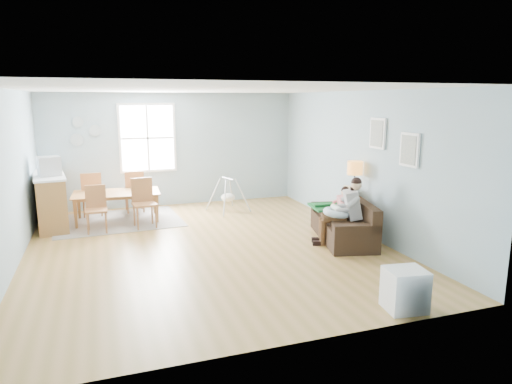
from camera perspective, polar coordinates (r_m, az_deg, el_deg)
name	(u,v)px	position (r m, az deg, el deg)	size (l,w,h in m)	color
room	(204,107)	(7.72, -6.48, 10.57)	(8.40, 9.40, 3.90)	olive
window	(148,138)	(11.08, -13.40, 6.58)	(1.32, 0.08, 1.62)	white
pictures	(393,141)	(8.01, 16.72, 6.10)	(0.05, 1.34, 0.74)	white
wall_plates	(83,132)	(11.03, -20.77, 7.07)	(0.67, 0.02, 0.66)	#95ADB3
sofa	(346,225)	(8.56, 11.13, -4.11)	(1.22, 2.00, 0.75)	black
green_throw	(334,206)	(9.06, 9.67, -1.79)	(0.86, 0.68, 0.04)	#155E28
beige_pillow	(349,198)	(8.97, 11.56, -0.74)	(0.12, 0.42, 0.42)	#C1B493
father	(344,209)	(8.18, 10.94, -2.08)	(0.91, 0.61, 1.21)	gray
nursing_pillow	(336,213)	(8.16, 9.99, -2.56)	(0.47, 0.47, 0.13)	silver
infant	(336,208)	(8.17, 9.93, -2.01)	(0.12, 0.32, 0.12)	silver
toddler	(340,203)	(8.61, 10.47, -1.40)	(0.52, 0.32, 0.78)	silver
floor_lamp	(355,174)	(8.72, 12.24, 2.18)	(0.28, 0.28, 1.41)	black
storage_cube	(404,290)	(5.96, 18.05, -11.54)	(0.52, 0.48, 0.52)	white
rug	(118,221)	(10.14, -16.85, -3.47)	(2.55, 1.94, 0.01)	gray
dining_table	(117,207)	(10.06, -16.95, -1.80)	(1.76, 0.98, 0.62)	brown
chair_sw	(96,206)	(9.37, -19.35, -1.64)	(0.42, 0.42, 0.91)	brown
chair_se	(143,199)	(9.46, -13.90, -0.87)	(0.49, 0.49, 0.99)	brown
chair_nw	(92,191)	(10.59, -19.86, 0.07)	(0.46, 0.46, 0.99)	brown
chair_ne	(134,189)	(10.68, -14.95, 0.38)	(0.45, 0.45, 0.97)	brown
counter	(50,199)	(10.21, -24.31, -0.77)	(0.80, 1.99, 1.08)	brown
monitor	(49,166)	(9.73, -24.48, 2.96)	(0.47, 0.46, 0.37)	silver
baby_swing	(228,197)	(10.46, -3.51, -0.58)	(0.97, 0.98, 0.79)	silver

